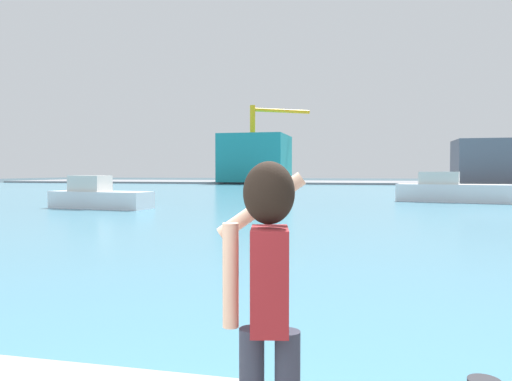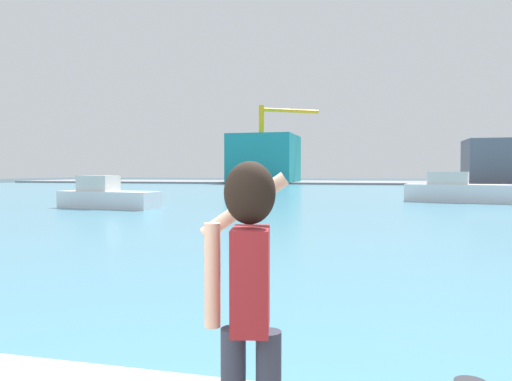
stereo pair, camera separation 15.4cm
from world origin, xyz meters
The scene contains 9 objects.
ground_plane centered at (0.00, 50.00, 0.00)m, with size 220.00×220.00×0.00m, color #334751.
harbor_water centered at (0.00, 52.00, 0.01)m, with size 140.00×100.00×0.02m, color teal.
far_shore_dock centered at (0.00, 92.00, 0.18)m, with size 140.00×20.00×0.36m, color gray.
person_photographer centered at (1.01, 0.81, 1.68)m, with size 0.53×0.55×1.74m.
boat_moored centered at (-14.68, 25.23, 0.74)m, with size 6.63×2.79×2.02m.
boat_moored_2 centered at (7.52, 36.69, 0.85)m, with size 8.27×3.77×2.25m.
warehouse_left centered at (-19.11, 87.12, 4.71)m, with size 11.74×12.78×8.71m, color teal.
warehouse_right centered at (23.70, 89.82, 4.08)m, with size 14.84×9.44×7.45m, color slate.
port_crane centered at (-18.59, 89.32, 9.42)m, with size 10.66×7.11×14.46m.
Camera 2 is at (1.69, -1.72, 2.30)m, focal length 34.15 mm.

